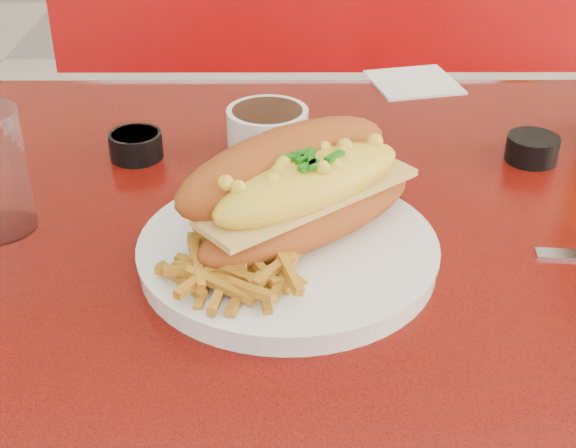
{
  "coord_description": "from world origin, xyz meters",
  "views": [
    {
      "loc": [
        -0.11,
        -0.68,
        1.18
      ],
      "look_at": [
        -0.11,
        -0.07,
        0.81
      ],
      "focal_mm": 50.0,
      "sensor_mm": 36.0,
      "label": 1
    }
  ],
  "objects_px": {
    "gravy_ramekin": "(268,129)",
    "sauce_cup_right": "(532,147)",
    "dinner_plate": "(288,251)",
    "mac_hoagie": "(301,188)",
    "sauce_cup_left": "(136,144)",
    "diner_table": "(385,348)",
    "fork": "(350,233)",
    "booth_bench_far": "(336,221)"
  },
  "relations": [
    {
      "from": "mac_hoagie",
      "to": "fork",
      "type": "height_order",
      "value": "mac_hoagie"
    },
    {
      "from": "gravy_ramekin",
      "to": "sauce_cup_right",
      "type": "bearing_deg",
      "value": -4.58
    },
    {
      "from": "diner_table",
      "to": "mac_hoagie",
      "type": "bearing_deg",
      "value": -153.39
    },
    {
      "from": "booth_bench_far",
      "to": "gravy_ramekin",
      "type": "height_order",
      "value": "booth_bench_far"
    },
    {
      "from": "gravy_ramekin",
      "to": "sauce_cup_right",
      "type": "relative_size",
      "value": 1.97
    },
    {
      "from": "booth_bench_far",
      "to": "sauce_cup_left",
      "type": "xyz_separation_m",
      "value": [
        -0.28,
        -0.66,
        0.5
      ]
    },
    {
      "from": "sauce_cup_left",
      "to": "sauce_cup_right",
      "type": "bearing_deg",
      "value": -1.11
    },
    {
      "from": "dinner_plate",
      "to": "gravy_ramekin",
      "type": "height_order",
      "value": "gravy_ramekin"
    },
    {
      "from": "diner_table",
      "to": "dinner_plate",
      "type": "relative_size",
      "value": 4.11
    },
    {
      "from": "fork",
      "to": "gravy_ramekin",
      "type": "bearing_deg",
      "value": -12.51
    },
    {
      "from": "diner_table",
      "to": "fork",
      "type": "xyz_separation_m",
      "value": [
        -0.05,
        -0.05,
        0.18
      ]
    },
    {
      "from": "dinner_plate",
      "to": "gravy_ramekin",
      "type": "xyz_separation_m",
      "value": [
        -0.02,
        0.23,
        0.02
      ]
    },
    {
      "from": "dinner_plate",
      "to": "mac_hoagie",
      "type": "bearing_deg",
      "value": 62.39
    },
    {
      "from": "mac_hoagie",
      "to": "sauce_cup_right",
      "type": "distance_m",
      "value": 0.33
    },
    {
      "from": "diner_table",
      "to": "dinner_plate",
      "type": "bearing_deg",
      "value": -146.81
    },
    {
      "from": "sauce_cup_right",
      "to": "sauce_cup_left",
      "type": "bearing_deg",
      "value": 178.89
    },
    {
      "from": "booth_bench_far",
      "to": "mac_hoagie",
      "type": "distance_m",
      "value": 1.02
    },
    {
      "from": "sauce_cup_left",
      "to": "sauce_cup_right",
      "type": "height_order",
      "value": "same"
    },
    {
      "from": "booth_bench_far",
      "to": "dinner_plate",
      "type": "xyz_separation_m",
      "value": [
        -0.11,
        -0.88,
        0.49
      ]
    },
    {
      "from": "fork",
      "to": "gravy_ramekin",
      "type": "height_order",
      "value": "gravy_ramekin"
    },
    {
      "from": "mac_hoagie",
      "to": "gravy_ramekin",
      "type": "xyz_separation_m",
      "value": [
        -0.03,
        0.21,
        -0.04
      ]
    },
    {
      "from": "dinner_plate",
      "to": "mac_hoagie",
      "type": "height_order",
      "value": "mac_hoagie"
    },
    {
      "from": "diner_table",
      "to": "sauce_cup_left",
      "type": "height_order",
      "value": "sauce_cup_left"
    },
    {
      "from": "diner_table",
      "to": "gravy_ramekin",
      "type": "relative_size",
      "value": 10.23
    },
    {
      "from": "booth_bench_far",
      "to": "gravy_ramekin",
      "type": "xyz_separation_m",
      "value": [
        -0.13,
        -0.65,
        0.51
      ]
    },
    {
      "from": "booth_bench_far",
      "to": "sauce_cup_right",
      "type": "xyz_separation_m",
      "value": [
        0.17,
        -0.67,
        0.5
      ]
    },
    {
      "from": "dinner_plate",
      "to": "sauce_cup_right",
      "type": "height_order",
      "value": "sauce_cup_right"
    },
    {
      "from": "diner_table",
      "to": "dinner_plate",
      "type": "height_order",
      "value": "dinner_plate"
    },
    {
      "from": "mac_hoagie",
      "to": "gravy_ramekin",
      "type": "bearing_deg",
      "value": 60.26
    },
    {
      "from": "gravy_ramekin",
      "to": "dinner_plate",
      "type": "bearing_deg",
      "value": -84.38
    },
    {
      "from": "diner_table",
      "to": "fork",
      "type": "distance_m",
      "value": 0.19
    },
    {
      "from": "mac_hoagie",
      "to": "booth_bench_far",
      "type": "bearing_deg",
      "value": 44.59
    },
    {
      "from": "diner_table",
      "to": "gravy_ramekin",
      "type": "height_order",
      "value": "gravy_ramekin"
    },
    {
      "from": "dinner_plate",
      "to": "gravy_ramekin",
      "type": "bearing_deg",
      "value": 95.62
    },
    {
      "from": "mac_hoagie",
      "to": "gravy_ramekin",
      "type": "relative_size",
      "value": 2.15
    },
    {
      "from": "booth_bench_far",
      "to": "gravy_ramekin",
      "type": "distance_m",
      "value": 0.84
    },
    {
      "from": "booth_bench_far",
      "to": "fork",
      "type": "bearing_deg",
      "value": -93.24
    },
    {
      "from": "mac_hoagie",
      "to": "dinner_plate",
      "type": "bearing_deg",
      "value": -156.68
    },
    {
      "from": "gravy_ramekin",
      "to": "sauce_cup_right",
      "type": "height_order",
      "value": "gravy_ramekin"
    },
    {
      "from": "booth_bench_far",
      "to": "sauce_cup_left",
      "type": "height_order",
      "value": "booth_bench_far"
    },
    {
      "from": "fork",
      "to": "sauce_cup_right",
      "type": "xyz_separation_m",
      "value": [
        0.22,
        0.19,
        -0.0
      ]
    },
    {
      "from": "dinner_plate",
      "to": "fork",
      "type": "bearing_deg",
      "value": 16.18
    }
  ]
}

